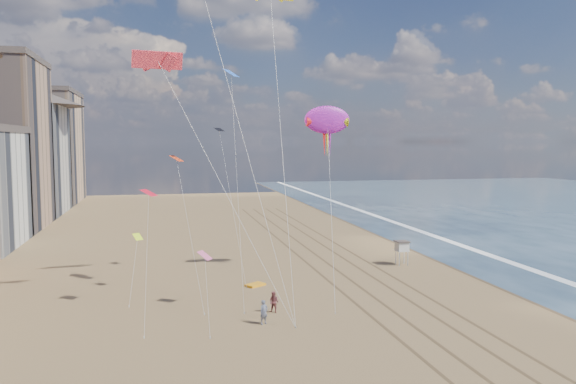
% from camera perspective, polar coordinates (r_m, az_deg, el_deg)
% --- Properties ---
extents(ground, '(260.00, 260.00, 0.00)m').
position_cam_1_polar(ground, '(38.60, 17.45, -17.53)').
color(ground, brown).
rests_on(ground, ground).
extents(wet_sand, '(260.00, 260.00, 0.00)m').
position_cam_1_polar(wet_sand, '(81.23, 14.89, -5.48)').
color(wet_sand, '#42301E').
rests_on(wet_sand, ground).
extents(foam, '(260.00, 260.00, 0.00)m').
position_cam_1_polar(foam, '(83.23, 17.46, -5.29)').
color(foam, white).
rests_on(foam, ground).
extents(tracks, '(7.68, 120.00, 0.01)m').
position_cam_1_polar(tracks, '(65.80, 6.10, -7.81)').
color(tracks, brown).
rests_on(tracks, ground).
extents(lifeguard_stand, '(1.60, 1.60, 2.89)m').
position_cam_1_polar(lifeguard_stand, '(68.72, 11.50, -5.44)').
color(lifeguard_stand, silver).
rests_on(lifeguard_stand, ground).
extents(grounded_kite, '(2.28, 2.08, 0.22)m').
position_cam_1_polar(grounded_kite, '(58.28, -3.34, -9.39)').
color(grounded_kite, '#FA9E15').
rests_on(grounded_kite, ground).
extents(show_kite, '(4.85, 8.37, 22.74)m').
position_cam_1_polar(show_kite, '(63.19, 4.00, 7.28)').
color(show_kite, '#AF1BAF').
rests_on(show_kite, ground).
extents(kite_flyer_a, '(0.86, 0.75, 1.98)m').
position_cam_1_polar(kite_flyer_a, '(46.37, -2.47, -12.10)').
color(kite_flyer_a, slate).
rests_on(kite_flyer_a, ground).
extents(kite_flyer_b, '(1.15, 1.11, 1.87)m').
position_cam_1_polar(kite_flyer_b, '(49.24, -1.44, -11.12)').
color(kite_flyer_b, brown).
rests_on(kite_flyer_b, ground).
extents(small_kites, '(10.68, 13.52, 17.37)m').
position_cam_1_polar(small_kites, '(54.39, -9.90, 2.69)').
color(small_kites, red).
rests_on(small_kites, ground).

